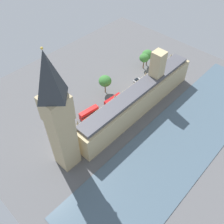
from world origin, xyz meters
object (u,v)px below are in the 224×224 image
at_px(double_decker_bus_midblock, 89,113).
at_px(plane_tree_trailing, 105,81).
at_px(double_decker_bus_far_end, 113,101).
at_px(pedestrian_near_tower, 146,86).
at_px(clock_tower, 58,115).
at_px(plane_tree_opposite_hall, 144,58).
at_px(car_silver_leading, 137,80).
at_px(street_lamp_slot_10, 62,118).
at_px(car_black_by_river_gate, 130,91).
at_px(parliament_building, 139,98).
at_px(plane_tree_under_trees, 148,55).
at_px(car_white_kerbside, 147,77).
at_px(street_lamp_slot_11, 147,59).
at_px(pedestrian_corner, 113,113).

bearing_deg(double_decker_bus_midblock, plane_tree_trailing, -62.79).
bearing_deg(double_decker_bus_midblock, double_decker_bus_far_end, -94.55).
relative_size(double_decker_bus_midblock, pedestrian_near_tower, 6.52).
relative_size(double_decker_bus_far_end, plane_tree_trailing, 0.98).
bearing_deg(clock_tower, double_decker_bus_midblock, -62.46).
xyz_separation_m(clock_tower, plane_tree_opposite_hall, (17.89, -74.75, -21.63)).
bearing_deg(plane_tree_opposite_hall, pedestrian_near_tower, 132.97).
xyz_separation_m(car_silver_leading, street_lamp_slot_10, (5.03, 50.73, 3.88)).
relative_size(car_silver_leading, street_lamp_slot_10, 0.63).
xyz_separation_m(car_black_by_river_gate, double_decker_bus_midblock, (3.18, 28.05, 1.75)).
bearing_deg(street_lamp_slot_10, plane_tree_opposite_hall, -89.89).
xyz_separation_m(clock_tower, pedestrian_near_tower, (5.41, -61.36, -28.36)).
relative_size(parliament_building, plane_tree_under_trees, 7.31).
height_order(car_silver_leading, plane_tree_trailing, plane_tree_trailing).
bearing_deg(parliament_building, car_white_kerbside, -63.00).
height_order(parliament_building, street_lamp_slot_10, parliament_building).
xyz_separation_m(clock_tower, street_lamp_slot_11, (18.13, -78.31, -24.39)).
xyz_separation_m(street_lamp_slot_10, street_lamp_slot_11, (0.37, -66.90, -0.06)).
relative_size(car_silver_leading, pedestrian_near_tower, 2.66).
distance_m(pedestrian_corner, plane_tree_trailing, 18.68).
height_order(double_decker_bus_far_end, plane_tree_trailing, plane_tree_trailing).
relative_size(car_white_kerbside, street_lamp_slot_10, 0.63).
height_order(clock_tower, double_decker_bus_far_end, clock_tower).
distance_m(car_silver_leading, double_decker_bus_far_end, 23.87).
bearing_deg(parliament_building, double_decker_bus_far_end, 29.56).
xyz_separation_m(parliament_building, plane_tree_opposite_hall, (19.87, -29.65, -0.33)).
xyz_separation_m(parliament_building, double_decker_bus_far_end, (11.58, 6.57, -5.17)).
distance_m(double_decker_bus_far_end, plane_tree_opposite_hall, 37.46).
bearing_deg(plane_tree_opposite_hall, street_lamp_slot_11, -86.03).
height_order(parliament_building, street_lamp_slot_11, parliament_building).
height_order(car_white_kerbside, pedestrian_near_tower, car_white_kerbside).
bearing_deg(plane_tree_opposite_hall, plane_tree_trailing, 87.04).
xyz_separation_m(parliament_building, plane_tree_trailing, (21.52, 2.29, 0.04)).
height_order(parliament_building, pedestrian_near_tower, parliament_building).
relative_size(double_decker_bus_midblock, plane_tree_trailing, 0.99).
distance_m(parliament_building, car_black_by_river_gate, 14.96).
bearing_deg(plane_tree_under_trees, plane_tree_trailing, 88.34).
xyz_separation_m(plane_tree_under_trees, plane_tree_opposite_hall, (-0.61, 3.96, -0.16)).
relative_size(parliament_building, double_decker_bus_midblock, 7.15).
xyz_separation_m(double_decker_bus_midblock, pedestrian_near_tower, (-7.10, -37.37, -1.90)).
bearing_deg(double_decker_bus_far_end, parliament_building, -146.36).
distance_m(double_decker_bus_midblock, street_lamp_slot_11, 54.65).
bearing_deg(double_decker_bus_midblock, car_white_kerbside, -86.19).
bearing_deg(street_lamp_slot_11, plane_tree_trailing, 87.74).
bearing_deg(car_black_by_river_gate, plane_tree_trailing, 43.40).
height_order(double_decker_bus_midblock, plane_tree_trailing, plane_tree_trailing).
bearing_deg(plane_tree_opposite_hall, parliament_building, 123.83).
relative_size(car_silver_leading, double_decker_bus_far_end, 0.41).
xyz_separation_m(parliament_building, plane_tree_under_trees, (20.47, -33.60, -0.17)).
distance_m(car_white_kerbside, pedestrian_near_tower, 9.02).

